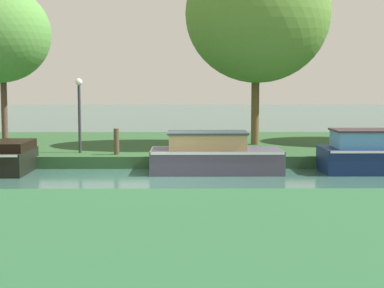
% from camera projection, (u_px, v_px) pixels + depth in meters
% --- Properties ---
extents(ground_plane, '(120.00, 120.00, 0.00)m').
position_uv_depth(ground_plane, '(159.00, 179.00, 17.99)').
color(ground_plane, '#345C51').
extents(riverbank_far, '(72.00, 10.00, 0.40)m').
position_uv_depth(riverbank_far, '(167.00, 147.00, 24.94)').
color(riverbank_far, '#2A502B').
rests_on(riverbank_far, ground_plane).
extents(riverbank_near, '(72.00, 10.00, 0.40)m').
position_uv_depth(riverbank_near, '(132.00, 261.00, 9.02)').
color(riverbank_near, '#275A35').
rests_on(riverbank_near, ground_plane).
extents(slate_barge, '(4.09, 1.75, 1.29)m').
position_uv_depth(slate_barge, '(214.00, 155.00, 19.15)').
color(slate_barge, '#484256').
rests_on(slate_barge, ground_plane).
extents(willow_tree_centre, '(5.44, 4.73, 7.56)m').
position_uv_depth(willow_tree_centre, '(258.00, 14.00, 22.86)').
color(willow_tree_centre, brown).
rests_on(willow_tree_centre, riverbank_far).
extents(lamp_post, '(0.24, 0.24, 2.56)m').
position_uv_depth(lamp_post, '(79.00, 105.00, 20.91)').
color(lamp_post, '#333338').
rests_on(lamp_post, riverbank_far).
extents(mooring_post_near, '(0.18, 0.18, 0.88)m').
position_uv_depth(mooring_post_near, '(116.00, 142.00, 20.51)').
color(mooring_post_near, '#4D402D').
rests_on(mooring_post_near, riverbank_far).
extents(mooring_post_far, '(0.17, 0.17, 0.61)m').
position_uv_depth(mooring_post_far, '(350.00, 145.00, 20.60)').
color(mooring_post_far, brown).
rests_on(mooring_post_far, riverbank_far).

